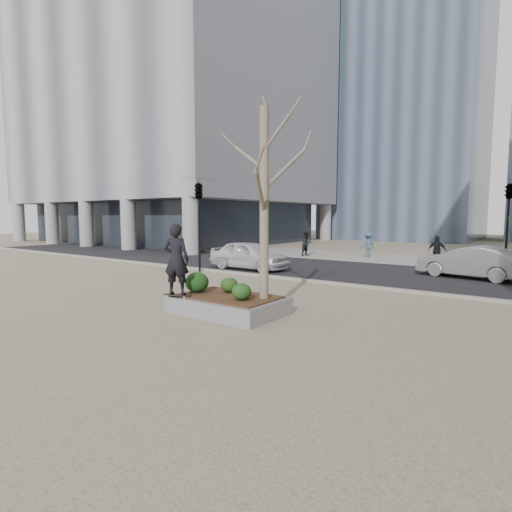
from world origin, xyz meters
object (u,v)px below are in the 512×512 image
Objects in this scene: planter at (228,305)px; police_car at (249,255)px; skateboarder at (176,259)px; skateboard at (177,296)px.

police_car is at bearing 123.35° from planter.
skateboarder is (-1.10, -0.88, 1.28)m from planter.
skateboarder reaches higher than police_car.
police_car is (-4.96, 7.54, 0.51)m from planter.
skateboard is 9.26m from police_car.
skateboard is 1.02m from skateboarder.
police_car reaches higher than skateboard.
skateboard is 0.19× the size of police_car.
skateboarder is 9.29m from police_car.
planter is 1.90m from skateboarder.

